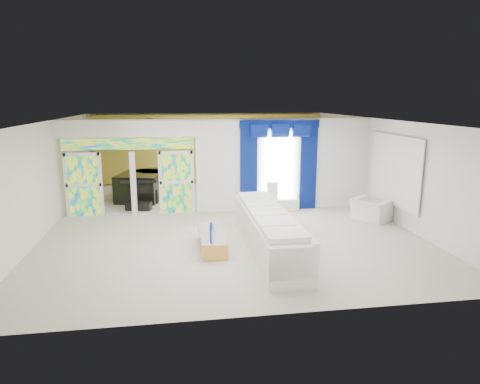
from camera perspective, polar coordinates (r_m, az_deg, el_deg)
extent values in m
plane|color=#B7AF9E|center=(13.04, -2.10, -3.64)|extent=(12.00, 12.00, 0.00)
cube|color=white|center=(14.07, 6.12, 3.75)|extent=(5.70, 0.18, 3.00)
cube|color=white|center=(13.55, -14.88, 8.29)|extent=(4.30, 0.18, 0.55)
cube|color=#994C3F|center=(14.00, -20.29, 0.92)|extent=(0.95, 0.04, 2.00)
cube|color=#994C3F|center=(13.70, -8.55, 1.32)|extent=(0.95, 0.04, 2.00)
cube|color=#994C3F|center=(13.59, -14.77, 6.30)|extent=(4.00, 0.05, 0.35)
cube|color=white|center=(13.92, 5.23, 3.47)|extent=(1.00, 0.02, 2.30)
cube|color=#04124D|center=(13.70, 1.18, 3.16)|extent=(0.55, 0.10, 2.80)
cube|color=#04124D|center=(14.17, 9.19, 3.32)|extent=(0.55, 0.10, 2.80)
cube|color=#04124D|center=(13.75, 5.37, 9.10)|extent=(2.60, 0.12, 0.25)
cube|color=white|center=(13.25, 20.14, 2.74)|extent=(0.04, 2.70, 1.90)
cube|color=#B09B2A|center=(18.52, -4.25, 5.88)|extent=(9.70, 0.12, 2.90)
cube|color=white|center=(10.34, 3.85, -5.47)|extent=(0.99, 4.60, 0.88)
cube|color=gold|center=(10.50, -3.79, -6.56)|extent=(0.59, 1.77, 0.39)
cube|color=white|center=(14.08, 5.55, -1.67)|extent=(1.15, 0.37, 0.38)
cylinder|color=white|center=(13.90, 4.39, 0.21)|extent=(0.36, 0.36, 0.58)
imported|color=white|center=(13.35, 17.24, -2.33)|extent=(1.33, 1.36, 0.67)
cube|color=black|center=(15.90, -13.10, 0.78)|extent=(1.88, 2.21, 0.97)
cube|color=black|center=(14.42, -13.49, -1.84)|extent=(0.88, 0.51, 0.28)
cube|color=#AD7C56|center=(16.39, -19.18, 0.36)|extent=(0.52, 0.47, 0.74)
sphere|color=gold|center=(15.90, -11.98, 8.72)|extent=(0.60, 0.60, 0.60)
cylinder|color=#163297|center=(10.33, -3.92, -5.01)|extent=(0.08, 0.08, 0.25)
cylinder|color=silver|center=(10.09, -3.55, -5.76)|extent=(0.10, 0.10, 0.14)
cylinder|color=silver|center=(10.71, -3.52, -4.74)|extent=(0.11, 0.11, 0.12)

